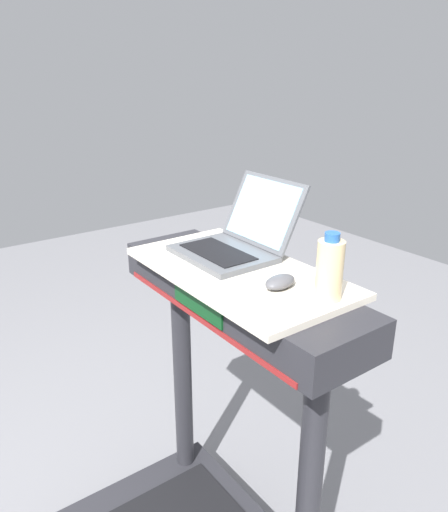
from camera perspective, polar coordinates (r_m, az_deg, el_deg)
desk_board at (r=1.45m, az=1.60°, el=-1.81°), size 0.70×0.37×0.02m
laptop at (r=1.55m, az=1.36°, el=1.96°), size 0.30×0.33×0.22m
computer_mouse at (r=1.32m, az=6.50°, el=-2.99°), size 0.07×0.11×0.03m
water_bottle at (r=1.26m, az=12.12°, el=-1.48°), size 0.07×0.07×0.18m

